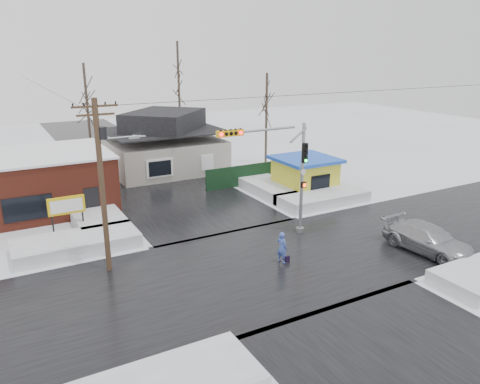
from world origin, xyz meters
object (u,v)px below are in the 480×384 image
utility_pole (103,177)px  car (428,239)px  traffic_signal (281,166)px  pedestrian (282,248)px  marquee_sign (66,207)px  kiosk (305,175)px

utility_pole → car: 18.29m
traffic_signal → pedestrian: bearing=-121.9°
marquee_sign → car: (17.60, -12.53, -1.13)m
marquee_sign → pedestrian: marquee_sign is taller
traffic_signal → utility_pole: utility_pole is taller
kiosk → car: size_ratio=0.85×
marquee_sign → pedestrian: (9.49, -9.65, -1.04)m
marquee_sign → pedestrian: size_ratio=1.44×
marquee_sign → utility_pole: bearing=-79.9°
utility_pole → pedestrian: utility_pole is taller
traffic_signal → kiosk: bearing=44.8°
car → marquee_sign: bearing=140.0°
utility_pole → car: utility_pole is taller
traffic_signal → kiosk: (7.07, 7.03, -3.08)m
marquee_sign → car: marquee_sign is taller
traffic_signal → utility_pole: bearing=177.1°
utility_pole → traffic_signal: bearing=-2.9°
marquee_sign → pedestrian: bearing=-45.5°
traffic_signal → utility_pole: size_ratio=0.78×
utility_pole → marquee_sign: 6.87m
kiosk → utility_pole: bearing=-159.6°
traffic_signal → pedestrian: traffic_signal is taller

